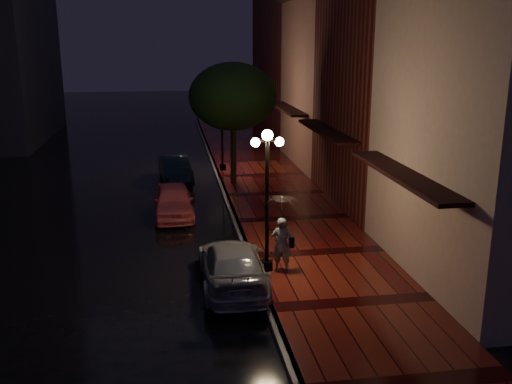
{
  "coord_description": "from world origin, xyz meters",
  "views": [
    {
      "loc": [
        -2.43,
        -20.92,
        6.96
      ],
      "look_at": [
        0.71,
        -0.48,
        1.4
      ],
      "focal_mm": 40.0,
      "sensor_mm": 36.0,
      "label": 1
    }
  ],
  "objects_px": {
    "pink_car": "(173,201)",
    "navy_car": "(175,169)",
    "silver_car": "(233,265)",
    "street_tree": "(233,99)",
    "parking_meter": "(281,235)",
    "streetlamp_near": "(267,192)",
    "woman_with_umbrella": "(282,221)",
    "streetlamp_far": "(222,124)"
  },
  "relations": [
    {
      "from": "pink_car",
      "to": "silver_car",
      "type": "relative_size",
      "value": 0.86
    },
    {
      "from": "streetlamp_near",
      "to": "pink_car",
      "type": "relative_size",
      "value": 1.12
    },
    {
      "from": "pink_car",
      "to": "navy_car",
      "type": "relative_size",
      "value": 1.0
    },
    {
      "from": "silver_car",
      "to": "woman_with_umbrella",
      "type": "relative_size",
      "value": 1.9
    },
    {
      "from": "woman_with_umbrella",
      "to": "pink_car",
      "type": "bearing_deg",
      "value": -47.46
    },
    {
      "from": "navy_car",
      "to": "silver_car",
      "type": "xyz_separation_m",
      "value": [
        1.43,
        -12.93,
        0.02
      ]
    },
    {
      "from": "streetlamp_far",
      "to": "woman_with_umbrella",
      "type": "xyz_separation_m",
      "value": [
        0.43,
        -14.11,
        -0.88
      ]
    },
    {
      "from": "streetlamp_far",
      "to": "silver_car",
      "type": "distance_m",
      "value": 14.83
    },
    {
      "from": "pink_car",
      "to": "woman_with_umbrella",
      "type": "height_order",
      "value": "woman_with_umbrella"
    },
    {
      "from": "street_tree",
      "to": "parking_meter",
      "type": "height_order",
      "value": "street_tree"
    },
    {
      "from": "streetlamp_near",
      "to": "parking_meter",
      "type": "bearing_deg",
      "value": 58.79
    },
    {
      "from": "streetlamp_far",
      "to": "parking_meter",
      "type": "relative_size",
      "value": 3.58
    },
    {
      "from": "streetlamp_near",
      "to": "street_tree",
      "type": "relative_size",
      "value": 0.74
    },
    {
      "from": "streetlamp_near",
      "to": "pink_car",
      "type": "xyz_separation_m",
      "value": [
        -2.73,
        6.41,
        -1.94
      ]
    },
    {
      "from": "parking_meter",
      "to": "street_tree",
      "type": "bearing_deg",
      "value": 85.65
    },
    {
      "from": "street_tree",
      "to": "silver_car",
      "type": "height_order",
      "value": "street_tree"
    },
    {
      "from": "street_tree",
      "to": "woman_with_umbrella",
      "type": "distance_m",
      "value": 11.39
    },
    {
      "from": "parking_meter",
      "to": "streetlamp_near",
      "type": "bearing_deg",
      "value": -127.82
    },
    {
      "from": "streetlamp_far",
      "to": "pink_car",
      "type": "distance_m",
      "value": 8.29
    },
    {
      "from": "woman_with_umbrella",
      "to": "parking_meter",
      "type": "height_order",
      "value": "woman_with_umbrella"
    },
    {
      "from": "street_tree",
      "to": "silver_car",
      "type": "distance_m",
      "value": 12.27
    },
    {
      "from": "street_tree",
      "to": "navy_car",
      "type": "bearing_deg",
      "value": 155.39
    },
    {
      "from": "woman_with_umbrella",
      "to": "street_tree",
      "type": "bearing_deg",
      "value": -72.43
    },
    {
      "from": "street_tree",
      "to": "woman_with_umbrella",
      "type": "bearing_deg",
      "value": -89.1
    },
    {
      "from": "streetlamp_near",
      "to": "silver_car",
      "type": "xyz_separation_m",
      "value": [
        -1.12,
        -0.66,
        -1.95
      ]
    },
    {
      "from": "navy_car",
      "to": "silver_car",
      "type": "relative_size",
      "value": 0.86
    },
    {
      "from": "silver_car",
      "to": "parking_meter",
      "type": "xyz_separation_m",
      "value": [
        1.77,
        1.73,
        0.23
      ]
    },
    {
      "from": "silver_car",
      "to": "streetlamp_near",
      "type": "bearing_deg",
      "value": -148.73
    },
    {
      "from": "navy_car",
      "to": "woman_with_umbrella",
      "type": "xyz_separation_m",
      "value": [
        2.98,
        -12.39,
        1.08
      ]
    },
    {
      "from": "streetlamp_far",
      "to": "pink_car",
      "type": "height_order",
      "value": "streetlamp_far"
    },
    {
      "from": "navy_car",
      "to": "woman_with_umbrella",
      "type": "distance_m",
      "value": 12.79
    },
    {
      "from": "pink_car",
      "to": "woman_with_umbrella",
      "type": "distance_m",
      "value": 7.33
    },
    {
      "from": "navy_car",
      "to": "silver_car",
      "type": "bearing_deg",
      "value": -90.38
    },
    {
      "from": "navy_car",
      "to": "woman_with_umbrella",
      "type": "height_order",
      "value": "woman_with_umbrella"
    },
    {
      "from": "streetlamp_near",
      "to": "parking_meter",
      "type": "distance_m",
      "value": 2.13
    },
    {
      "from": "pink_car",
      "to": "parking_meter",
      "type": "xyz_separation_m",
      "value": [
        3.38,
        -5.34,
        0.22
      ]
    },
    {
      "from": "pink_car",
      "to": "navy_car",
      "type": "height_order",
      "value": "pink_car"
    },
    {
      "from": "streetlamp_far",
      "to": "street_tree",
      "type": "xyz_separation_m",
      "value": [
        0.26,
        -3.01,
        1.64
      ]
    },
    {
      "from": "silver_car",
      "to": "streetlamp_far",
      "type": "bearing_deg",
      "value": -93.5
    },
    {
      "from": "navy_car",
      "to": "silver_car",
      "type": "height_order",
      "value": "silver_car"
    },
    {
      "from": "pink_car",
      "to": "parking_meter",
      "type": "bearing_deg",
      "value": -59.17
    },
    {
      "from": "woman_with_umbrella",
      "to": "streetlamp_near",
      "type": "bearing_deg",
      "value": 2.05
    }
  ]
}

